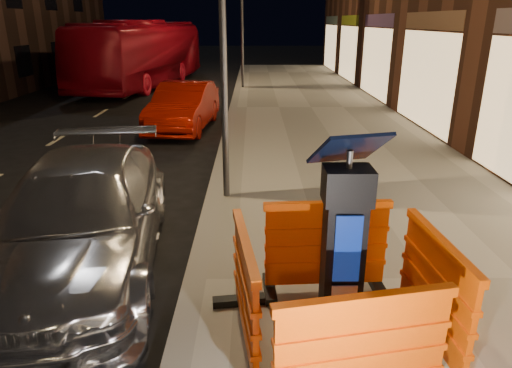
{
  "coord_description": "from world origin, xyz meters",
  "views": [
    {
      "loc": [
        0.76,
        -5.15,
        3.32
      ],
      "look_at": [
        0.8,
        1.0,
        1.1
      ],
      "focal_mm": 32.0,
      "sensor_mm": 36.0,
      "label": 1
    }
  ],
  "objects_px": {
    "bus_doubledecker": "(146,86)",
    "car_silver": "(89,265)",
    "barrier_kerbside": "(246,292)",
    "barrier_bldgside": "(434,292)",
    "barrier_back": "(326,248)",
    "barrier_front": "(361,358)",
    "car_red": "(185,129)",
    "parking_kiosk": "(343,250)"
  },
  "relations": [
    {
      "from": "barrier_front",
      "to": "car_silver",
      "type": "height_order",
      "value": "barrier_front"
    },
    {
      "from": "car_silver",
      "to": "bus_doubledecker",
      "type": "bearing_deg",
      "value": 92.65
    },
    {
      "from": "barrier_back",
      "to": "barrier_bldgside",
      "type": "bearing_deg",
      "value": -47.97
    },
    {
      "from": "car_silver",
      "to": "barrier_kerbside",
      "type": "bearing_deg",
      "value": -46.35
    },
    {
      "from": "parking_kiosk",
      "to": "barrier_front",
      "type": "bearing_deg",
      "value": -95.97
    },
    {
      "from": "parking_kiosk",
      "to": "barrier_kerbside",
      "type": "relative_size",
      "value": 1.4
    },
    {
      "from": "car_red",
      "to": "barrier_back",
      "type": "bearing_deg",
      "value": -66.86
    },
    {
      "from": "parking_kiosk",
      "to": "car_silver",
      "type": "height_order",
      "value": "parking_kiosk"
    },
    {
      "from": "barrier_back",
      "to": "bus_doubledecker",
      "type": "distance_m",
      "value": 20.85
    },
    {
      "from": "barrier_front",
      "to": "car_red",
      "type": "height_order",
      "value": "barrier_front"
    },
    {
      "from": "car_red",
      "to": "barrier_kerbside",
      "type": "bearing_deg",
      "value": -73.22
    },
    {
      "from": "bus_doubledecker",
      "to": "barrier_kerbside",
      "type": "bearing_deg",
      "value": -65.85
    },
    {
      "from": "bus_doubledecker",
      "to": "car_red",
      "type": "bearing_deg",
      "value": -61.97
    },
    {
      "from": "barrier_kerbside",
      "to": "barrier_back",
      "type": "bearing_deg",
      "value": -52.97
    },
    {
      "from": "barrier_kerbside",
      "to": "barrier_bldgside",
      "type": "relative_size",
      "value": 1.0
    },
    {
      "from": "barrier_kerbside",
      "to": "barrier_bldgside",
      "type": "xyz_separation_m",
      "value": [
        1.9,
        0.0,
        0.0
      ]
    },
    {
      "from": "barrier_bldgside",
      "to": "bus_doubledecker",
      "type": "relative_size",
      "value": 0.13
    },
    {
      "from": "barrier_front",
      "to": "barrier_back",
      "type": "relative_size",
      "value": 1.0
    },
    {
      "from": "barrier_bldgside",
      "to": "barrier_back",
      "type": "bearing_deg",
      "value": 41.03
    },
    {
      "from": "barrier_kerbside",
      "to": "parking_kiosk",
      "type": "bearing_deg",
      "value": -97.97
    },
    {
      "from": "barrier_front",
      "to": "barrier_back",
      "type": "height_order",
      "value": "same"
    },
    {
      "from": "barrier_back",
      "to": "barrier_bldgside",
      "type": "height_order",
      "value": "same"
    },
    {
      "from": "bus_doubledecker",
      "to": "car_silver",
      "type": "bearing_deg",
      "value": -71.01
    },
    {
      "from": "parking_kiosk",
      "to": "car_red",
      "type": "distance_m",
      "value": 11.06
    },
    {
      "from": "barrier_front",
      "to": "car_red",
      "type": "bearing_deg",
      "value": 93.98
    },
    {
      "from": "barrier_kerbside",
      "to": "car_silver",
      "type": "bearing_deg",
      "value": 43.1
    },
    {
      "from": "car_silver",
      "to": "car_red",
      "type": "distance_m",
      "value": 8.71
    },
    {
      "from": "barrier_back",
      "to": "car_red",
      "type": "distance_m",
      "value": 10.11
    },
    {
      "from": "barrier_back",
      "to": "barrier_kerbside",
      "type": "xyz_separation_m",
      "value": [
        -0.95,
        -0.95,
        0.0
      ]
    },
    {
      "from": "barrier_back",
      "to": "barrier_kerbside",
      "type": "height_order",
      "value": "same"
    },
    {
      "from": "barrier_front",
      "to": "barrier_kerbside",
      "type": "distance_m",
      "value": 1.34
    },
    {
      "from": "barrier_bldgside",
      "to": "bus_doubledecker",
      "type": "distance_m",
      "value": 22.06
    },
    {
      "from": "barrier_back",
      "to": "car_silver",
      "type": "bearing_deg",
      "value": 161.5
    },
    {
      "from": "barrier_kerbside",
      "to": "bus_doubledecker",
      "type": "xyz_separation_m",
      "value": [
        -5.64,
        20.71,
        -0.74
      ]
    },
    {
      "from": "barrier_bldgside",
      "to": "barrier_front",
      "type": "bearing_deg",
      "value": 131.03
    },
    {
      "from": "parking_kiosk",
      "to": "barrier_back",
      "type": "xyz_separation_m",
      "value": [
        0.0,
        0.95,
        -0.47
      ]
    },
    {
      "from": "barrier_front",
      "to": "barrier_back",
      "type": "xyz_separation_m",
      "value": [
        0.0,
        1.9,
        0.0
      ]
    },
    {
      "from": "barrier_back",
      "to": "car_red",
      "type": "relative_size",
      "value": 0.34
    },
    {
      "from": "parking_kiosk",
      "to": "car_red",
      "type": "relative_size",
      "value": 0.48
    },
    {
      "from": "barrier_kerbside",
      "to": "bus_doubledecker",
      "type": "relative_size",
      "value": 0.13
    },
    {
      "from": "car_silver",
      "to": "car_red",
      "type": "height_order",
      "value": "car_silver"
    },
    {
      "from": "barrier_kerbside",
      "to": "car_red",
      "type": "distance_m",
      "value": 10.79
    }
  ]
}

